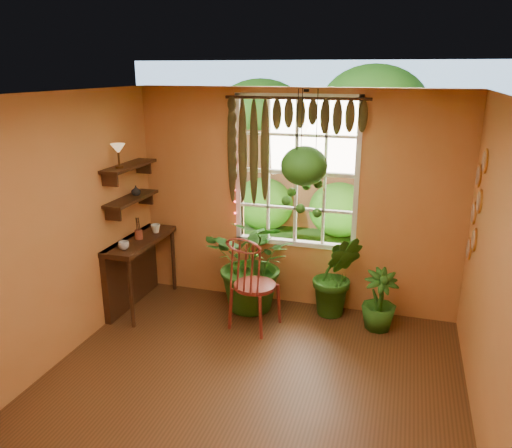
{
  "coord_description": "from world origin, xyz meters",
  "views": [
    {
      "loc": [
        1.26,
        -3.54,
        2.9
      ],
      "look_at": [
        -0.17,
        1.15,
        1.37
      ],
      "focal_mm": 35.0,
      "sensor_mm": 36.0,
      "label": 1
    }
  ],
  "objects_px": {
    "counter_ledge": "(134,264)",
    "hanging_basket": "(304,169)",
    "windsor_chair": "(253,297)",
    "potted_plant_left": "(255,262)",
    "potted_plant_mid": "(337,275)"
  },
  "relations": [
    {
      "from": "windsor_chair",
      "to": "hanging_basket",
      "type": "relative_size",
      "value": 0.93
    },
    {
      "from": "potted_plant_mid",
      "to": "hanging_basket",
      "type": "height_order",
      "value": "hanging_basket"
    },
    {
      "from": "counter_ledge",
      "to": "hanging_basket",
      "type": "xyz_separation_m",
      "value": [
        2.09,
        0.25,
        1.29
      ]
    },
    {
      "from": "counter_ledge",
      "to": "potted_plant_left",
      "type": "xyz_separation_m",
      "value": [
        1.49,
        0.32,
        0.07
      ]
    },
    {
      "from": "potted_plant_left",
      "to": "counter_ledge",
      "type": "bearing_deg",
      "value": -168.05
    },
    {
      "from": "windsor_chair",
      "to": "potted_plant_left",
      "type": "xyz_separation_m",
      "value": [
        -0.12,
        0.46,
        0.24
      ]
    },
    {
      "from": "counter_ledge",
      "to": "hanging_basket",
      "type": "distance_m",
      "value": 2.47
    },
    {
      "from": "windsor_chair",
      "to": "potted_plant_mid",
      "type": "bearing_deg",
      "value": 49.39
    },
    {
      "from": "windsor_chair",
      "to": "potted_plant_left",
      "type": "relative_size",
      "value": 1.05
    },
    {
      "from": "counter_ledge",
      "to": "windsor_chair",
      "type": "distance_m",
      "value": 1.63
    },
    {
      "from": "counter_ledge",
      "to": "potted_plant_left",
      "type": "bearing_deg",
      "value": 11.95
    },
    {
      "from": "counter_ledge",
      "to": "potted_plant_mid",
      "type": "xyz_separation_m",
      "value": [
        2.49,
        0.45,
        -0.03
      ]
    },
    {
      "from": "hanging_basket",
      "to": "potted_plant_mid",
      "type": "bearing_deg",
      "value": 26.31
    },
    {
      "from": "counter_ledge",
      "to": "potted_plant_mid",
      "type": "bearing_deg",
      "value": 10.19
    },
    {
      "from": "counter_ledge",
      "to": "windsor_chair",
      "type": "height_order",
      "value": "windsor_chair"
    }
  ]
}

